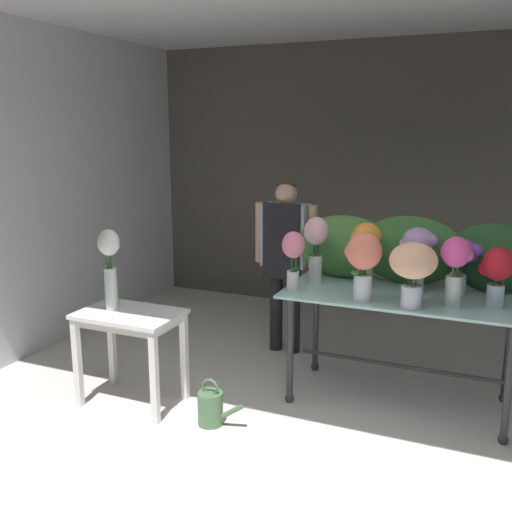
# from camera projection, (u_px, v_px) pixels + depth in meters

# --- Properties ---
(ground_plane) EXTENTS (8.48, 8.48, 0.00)m
(ground_plane) POSITION_uv_depth(u_px,v_px,m) (346.00, 377.00, 4.83)
(ground_plane) COLOR silver
(wall_back) EXTENTS (5.74, 0.12, 2.98)m
(wall_back) POSITION_uv_depth(u_px,v_px,m) (395.00, 181.00, 6.23)
(wall_back) COLOR #5B564C
(wall_back) RESTS_ON ground
(wall_left) EXTENTS (0.12, 3.98, 2.98)m
(wall_left) POSITION_uv_depth(u_px,v_px,m) (65.00, 187.00, 5.60)
(wall_left) COLOR silver
(wall_left) RESTS_ON ground
(display_table_glass) EXTENTS (1.71, 0.85, 0.87)m
(display_table_glass) POSITION_uv_depth(u_px,v_px,m) (401.00, 313.00, 4.23)
(display_table_glass) COLOR #A6D7D3
(display_table_glass) RESTS_ON ground
(side_table_white) EXTENTS (0.75, 0.50, 0.72)m
(side_table_white) POSITION_uv_depth(u_px,v_px,m) (130.00, 326.00, 4.25)
(side_table_white) COLOR white
(side_table_white) RESTS_ON ground
(florist) EXTENTS (0.59, 0.24, 1.59)m
(florist) POSITION_uv_depth(u_px,v_px,m) (285.00, 249.00, 5.19)
(florist) COLOR #232328
(florist) RESTS_ON ground
(foliage_backdrop) EXTENTS (1.89, 0.28, 0.54)m
(foliage_backdrop) POSITION_uv_depth(u_px,v_px,m) (405.00, 251.00, 4.43)
(foliage_backdrop) COLOR #477F3D
(foliage_backdrop) RESTS_ON display_table_glass
(vase_sunset_peonies) EXTENTS (0.22, 0.22, 0.50)m
(vase_sunset_peonies) POSITION_uv_depth(u_px,v_px,m) (365.00, 247.00, 4.29)
(vase_sunset_peonies) COLOR silver
(vase_sunset_peonies) RESTS_ON display_table_glass
(vase_crimson_roses) EXTENTS (0.22, 0.20, 0.42)m
(vase_crimson_roses) POSITION_uv_depth(u_px,v_px,m) (497.00, 272.00, 3.83)
(vase_crimson_roses) COLOR silver
(vase_crimson_roses) RESTS_ON display_table_glass
(vase_blush_hydrangea) EXTENTS (0.19, 0.19, 0.53)m
(vase_blush_hydrangea) POSITION_uv_depth(u_px,v_px,m) (316.00, 243.00, 4.41)
(vase_blush_hydrangea) COLOR silver
(vase_blush_hydrangea) RESTS_ON display_table_glass
(vase_lilac_dahlias) EXTENTS (0.27, 0.23, 0.48)m
(vase_lilac_dahlias) POSITION_uv_depth(u_px,v_px,m) (418.00, 251.00, 4.18)
(vase_lilac_dahlias) COLOR silver
(vase_lilac_dahlias) RESTS_ON display_table_glass
(vase_peach_lilies) EXTENTS (0.32, 0.32, 0.45)m
(vase_peach_lilies) POSITION_uv_depth(u_px,v_px,m) (414.00, 266.00, 3.80)
(vase_peach_lilies) COLOR silver
(vase_peach_lilies) RESTS_ON display_table_glass
(vase_rosy_tulips) EXTENTS (0.17, 0.17, 0.45)m
(vase_rosy_tulips) POSITION_uv_depth(u_px,v_px,m) (293.00, 254.00, 4.21)
(vase_rosy_tulips) COLOR silver
(vase_rosy_tulips) RESTS_ON display_table_glass
(vase_fuchsia_anemones) EXTENTS (0.21, 0.19, 0.49)m
(vase_fuchsia_anemones) POSITION_uv_depth(u_px,v_px,m) (455.00, 265.00, 3.82)
(vase_fuchsia_anemones) COLOR silver
(vase_fuchsia_anemones) RESTS_ON display_table_glass
(vase_coral_stock) EXTENTS (0.27, 0.25, 0.49)m
(vase_coral_stock) POSITION_uv_depth(u_px,v_px,m) (363.00, 260.00, 3.95)
(vase_coral_stock) COLOR silver
(vase_coral_stock) RESTS_ON display_table_glass
(vase_violet_carnations) EXTENTS (0.29, 0.27, 0.41)m
(vase_violet_carnations) POSITION_uv_depth(u_px,v_px,m) (460.00, 258.00, 4.12)
(vase_violet_carnations) COLOR silver
(vase_violet_carnations) RESTS_ON display_table_glass
(vase_white_roses_tall) EXTENTS (0.17, 0.16, 0.61)m
(vase_white_roses_tall) POSITION_uv_depth(u_px,v_px,m) (110.00, 264.00, 4.21)
(vase_white_roses_tall) COLOR silver
(vase_white_roses_tall) RESTS_ON side_table_white
(watering_can) EXTENTS (0.35, 0.18, 0.34)m
(watering_can) POSITION_uv_depth(u_px,v_px,m) (211.00, 407.00, 4.03)
(watering_can) COLOR #4C704C
(watering_can) RESTS_ON ground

